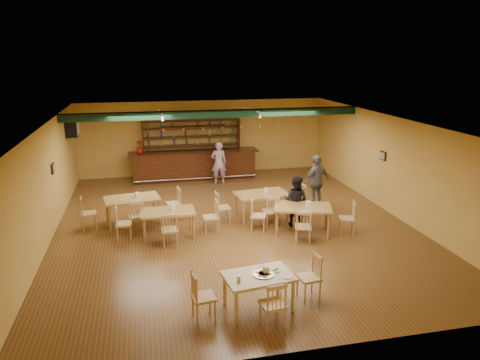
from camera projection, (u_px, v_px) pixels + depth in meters
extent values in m
plane|color=brown|center=(233.00, 224.00, 13.21)|extent=(12.00, 12.00, 0.00)
cube|color=black|center=(216.00, 114.00, 15.06)|extent=(10.00, 0.30, 0.25)
cube|color=silver|center=(161.00, 111.00, 15.23)|extent=(0.05, 2.50, 0.05)
cube|color=silver|center=(252.00, 109.00, 15.89)|extent=(0.05, 2.50, 0.05)
cube|color=silver|center=(72.00, 128.00, 15.52)|extent=(0.34, 0.70, 0.48)
cube|color=black|center=(53.00, 168.00, 12.65)|extent=(0.04, 0.34, 0.28)
cube|color=black|center=(383.00, 156.00, 14.24)|extent=(0.04, 0.34, 0.28)
cube|color=black|center=(194.00, 165.00, 17.79)|extent=(5.06, 0.85, 1.13)
cube|color=black|center=(192.00, 148.00, 18.22)|extent=(3.91, 0.40, 2.28)
imported|color=#A01A0E|center=(139.00, 147.00, 17.14)|extent=(0.36, 0.36, 0.50)
cube|color=#A87A3B|center=(133.00, 210.00, 13.17)|extent=(1.67, 1.15, 0.78)
cube|color=#A87A3B|center=(261.00, 205.00, 13.60)|extent=(1.65, 1.10, 0.78)
cube|color=#A87A3B|center=(168.00, 224.00, 12.22)|extent=(1.46, 0.87, 0.73)
cube|color=#A87A3B|center=(302.00, 219.00, 12.46)|extent=(1.76, 1.36, 0.77)
cube|color=tan|center=(258.00, 291.00, 8.76)|extent=(1.42, 1.01, 0.70)
cylinder|color=silver|center=(263.00, 274.00, 8.68)|extent=(0.48, 0.48, 0.01)
cylinder|color=#EAE5C6|center=(239.00, 278.00, 8.43)|extent=(0.08, 0.08, 0.11)
cube|color=white|center=(272.00, 268.00, 8.90)|extent=(0.25, 0.23, 0.03)
cube|color=silver|center=(270.00, 272.00, 8.75)|extent=(0.33, 0.12, 0.00)
cylinder|color=white|center=(287.00, 277.00, 8.59)|extent=(0.25, 0.25, 0.01)
imported|color=#89479B|center=(219.00, 163.00, 17.12)|extent=(0.62, 0.44, 1.61)
imported|color=black|center=(296.00, 201.00, 12.92)|extent=(0.91, 0.89, 1.48)
imported|color=slate|center=(317.00, 181.00, 14.46)|extent=(1.08, 0.74, 1.71)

